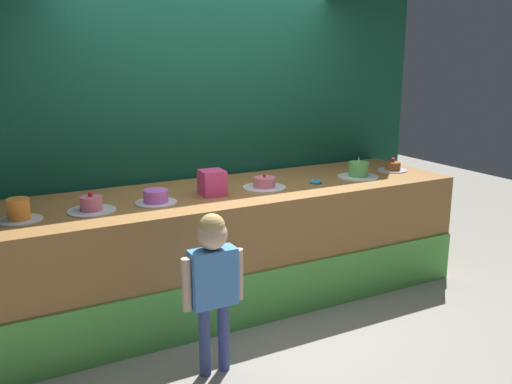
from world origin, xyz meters
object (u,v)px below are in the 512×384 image
child_figure (213,272)px  cake_far_right (393,167)px  pink_box (212,183)px  cake_left (91,206)px  cake_center_right (264,184)px  cake_right (358,171)px  cake_center_left (156,197)px  donut (316,182)px  cake_far_left (19,211)px

child_figure → cake_far_right: size_ratio=3.94×
pink_box → cake_left: bearing=-178.1°
cake_center_right → cake_far_right: 1.39m
cake_left → pink_box: bearing=1.9°
pink_box → cake_left: pink_box is taller
cake_far_right → cake_right: bearing=-170.8°
child_figure → pink_box: 1.02m
cake_left → cake_center_left: 0.46m
cake_center_left → donut: bearing=-1.0°
pink_box → cake_far_right: (1.86, 0.04, -0.06)m
child_figure → pink_box: size_ratio=5.53×
donut → cake_far_left: 2.32m
donut → cake_center_left: 1.39m
donut → cake_left: cake_left is taller
cake_right → cake_center_left: bearing=179.8°
cake_center_left → cake_right: bearing=-0.2°
cake_right → cake_far_right: (0.46, 0.08, -0.02)m
cake_left → cake_center_left: size_ratio=1.10×
cake_far_left → cake_right: 2.79m
pink_box → cake_right: pink_box is taller
cake_center_left → child_figure: bearing=-84.8°
donut → cake_center_right: bearing=172.4°
child_figure → cake_center_left: bearing=95.2°
child_figure → cake_right: 1.99m
cake_left → cake_right: 2.32m
pink_box → cake_center_right: pink_box is taller
cake_center_right → cake_right: (0.93, -0.04, 0.02)m
cake_far_left → cake_center_left: size_ratio=0.94×
cake_right → cake_left: bearing=179.9°
donut → cake_center_left: bearing=179.0°
child_figure → cake_center_left: 0.89m
child_figure → cake_center_left: (-0.08, 0.84, 0.30)m
child_figure → cake_center_right: 1.26m
pink_box → donut: 0.93m
cake_far_left → cake_left: bearing=-0.0°
cake_far_left → donut: bearing=-0.6°
cake_center_left → cake_center_right: (0.93, 0.04, -0.01)m
donut → cake_right: bearing=2.4°
child_figure → cake_far_left: size_ratio=3.72×
child_figure → donut: (1.32, 0.81, 0.27)m
cake_center_right → cake_far_left: bearing=-178.8°
cake_far_right → cake_center_left: bearing=-178.3°
cake_center_left → cake_right: (1.86, -0.01, 0.01)m
cake_center_left → cake_far_right: 2.32m
child_figure → cake_far_left: bearing=140.1°
donut → cake_left: (-1.86, 0.02, 0.03)m
cake_center_left → cake_far_right: bearing=1.7°
donut → cake_left: size_ratio=0.31×
pink_box → cake_far_right: 1.86m
pink_box → cake_far_left: bearing=-178.8°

